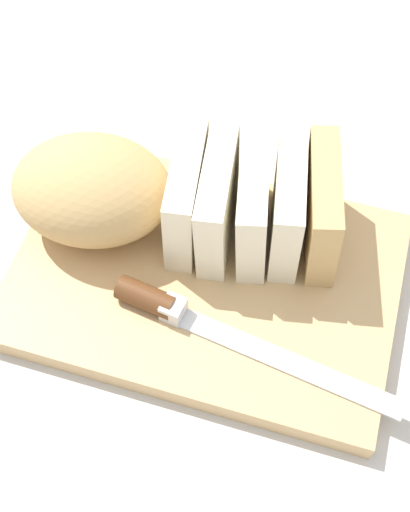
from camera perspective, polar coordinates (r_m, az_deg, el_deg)
ground_plane at (r=0.67m, az=0.00°, el=-2.49°), size 3.00×3.00×0.00m
cutting_board at (r=0.66m, az=0.00°, el=-1.96°), size 0.38×0.27×0.02m
bread_loaf at (r=0.64m, az=-3.36°, el=5.15°), size 0.33×0.16×0.10m
bread_knife at (r=0.62m, az=-1.83°, el=-4.98°), size 0.27×0.08×0.02m
crumb_near_knife at (r=0.67m, az=1.77°, el=2.54°), size 0.00×0.00×0.00m
crumb_near_loaf at (r=0.67m, az=-6.38°, el=1.79°), size 0.01×0.01×0.01m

